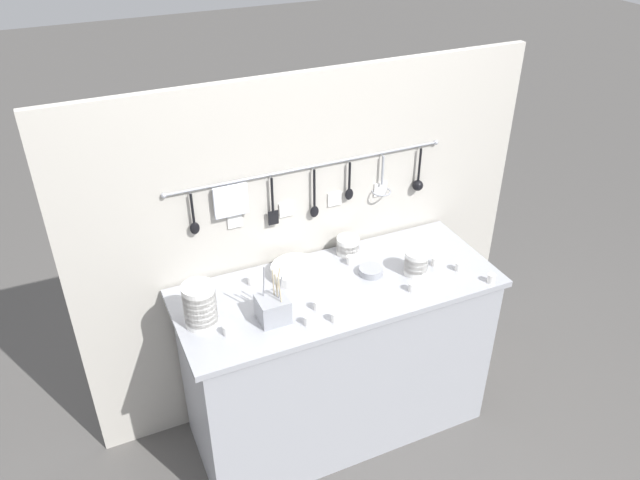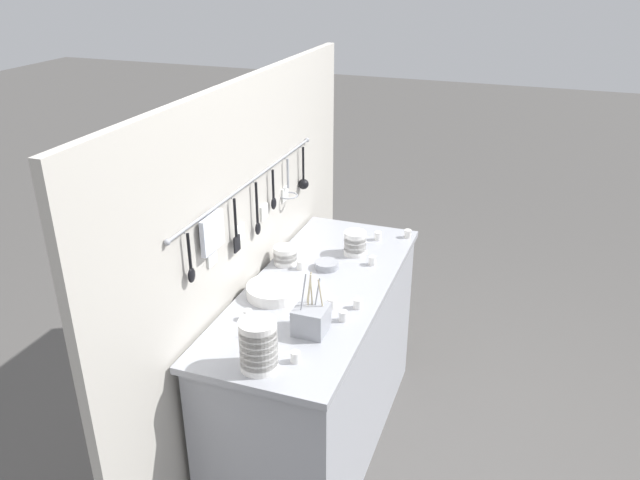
# 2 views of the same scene
# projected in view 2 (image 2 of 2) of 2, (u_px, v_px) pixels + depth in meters

# --- Properties ---
(ground_plane) EXTENTS (20.00, 20.00, 0.00)m
(ground_plane) POSITION_uv_depth(u_px,v_px,m) (318.00, 440.00, 3.21)
(ground_plane) COLOR #514F4C
(counter) EXTENTS (1.51, 0.61, 0.91)m
(counter) POSITION_uv_depth(u_px,v_px,m) (318.00, 368.00, 3.02)
(counter) COLOR #9EA0A8
(counter) RESTS_ON ground
(back_wall) EXTENTS (2.31, 0.11, 1.82)m
(back_wall) POSITION_uv_depth(u_px,v_px,m) (250.00, 274.00, 2.93)
(back_wall) COLOR #BCB7AD
(back_wall) RESTS_ON ground
(bowl_stack_wide_centre) EXTENTS (0.11, 0.11, 0.12)m
(bowl_stack_wide_centre) POSITION_uv_depth(u_px,v_px,m) (355.00, 243.00, 3.11)
(bowl_stack_wide_centre) COLOR white
(bowl_stack_wide_centre) RESTS_ON counter
(bowl_stack_short_front) EXTENTS (0.14, 0.14, 0.20)m
(bowl_stack_short_front) POSITION_uv_depth(u_px,v_px,m) (258.00, 345.00, 2.24)
(bowl_stack_short_front) COLOR white
(bowl_stack_short_front) RESTS_ON counter
(bowl_stack_tall_left) EXTENTS (0.11, 0.11, 0.09)m
(bowl_stack_tall_left) POSITION_uv_depth(u_px,v_px,m) (285.00, 255.00, 3.02)
(bowl_stack_tall_left) COLOR white
(bowl_stack_tall_left) RESTS_ON counter
(plate_stack) EXTENTS (0.24, 0.24, 0.05)m
(plate_stack) POSITION_uv_depth(u_px,v_px,m) (274.00, 290.00, 2.74)
(plate_stack) COLOR white
(plate_stack) RESTS_ON counter
(steel_mixing_bowl) EXTENTS (0.11, 0.11, 0.03)m
(steel_mixing_bowl) POSITION_uv_depth(u_px,v_px,m) (327.00, 265.00, 2.99)
(steel_mixing_bowl) COLOR #93969E
(steel_mixing_bowl) RESTS_ON counter
(cutlery_caddy) EXTENTS (0.13, 0.13, 0.27)m
(cutlery_caddy) POSITION_uv_depth(u_px,v_px,m) (311.00, 319.00, 2.47)
(cutlery_caddy) COLOR #93969E
(cutlery_caddy) RESTS_ON counter
(cup_front_left) EXTENTS (0.04, 0.04, 0.04)m
(cup_front_left) POSITION_uv_depth(u_px,v_px,m) (300.00, 265.00, 2.98)
(cup_front_left) COLOR white
(cup_front_left) RESTS_ON counter
(cup_edge_near) EXTENTS (0.04, 0.04, 0.04)m
(cup_edge_near) POSITION_uv_depth(u_px,v_px,m) (372.00, 261.00, 3.02)
(cup_edge_near) COLOR white
(cup_edge_near) RESTS_ON counter
(cup_front_right) EXTENTS (0.04, 0.04, 0.04)m
(cup_front_right) POSITION_uv_depth(u_px,v_px,m) (357.00, 304.00, 2.65)
(cup_front_right) COLOR white
(cup_front_right) RESTS_ON counter
(cup_mid_row) EXTENTS (0.04, 0.04, 0.04)m
(cup_mid_row) POSITION_uv_depth(u_px,v_px,m) (331.00, 303.00, 2.65)
(cup_mid_row) COLOR white
(cup_mid_row) RESTS_ON counter
(cup_back_right) EXTENTS (0.04, 0.04, 0.04)m
(cup_back_right) POSITION_uv_depth(u_px,v_px,m) (295.00, 357.00, 2.30)
(cup_back_right) COLOR white
(cup_back_right) RESTS_ON counter
(cup_back_left) EXTENTS (0.04, 0.04, 0.04)m
(cup_back_left) POSITION_uv_depth(u_px,v_px,m) (343.00, 316.00, 2.56)
(cup_back_left) COLOR white
(cup_back_left) RESTS_ON counter
(cup_centre) EXTENTS (0.04, 0.04, 0.04)m
(cup_centre) POSITION_uv_depth(u_px,v_px,m) (358.00, 240.00, 3.23)
(cup_centre) COLOR white
(cup_centre) RESTS_ON counter
(cup_by_caddy) EXTENTS (0.04, 0.04, 0.04)m
(cup_by_caddy) POSITION_uv_depth(u_px,v_px,m) (378.00, 236.00, 3.28)
(cup_by_caddy) COLOR white
(cup_by_caddy) RESTS_ON counter
(cup_beside_plates) EXTENTS (0.04, 0.04, 0.04)m
(cup_beside_plates) POSITION_uv_depth(u_px,v_px,m) (248.00, 315.00, 2.57)
(cup_beside_plates) COLOR white
(cup_beside_plates) RESTS_ON counter
(cup_edge_far) EXTENTS (0.04, 0.04, 0.04)m
(cup_edge_far) POSITION_uv_depth(u_px,v_px,m) (408.00, 234.00, 3.30)
(cup_edge_far) COLOR white
(cup_edge_far) RESTS_ON counter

